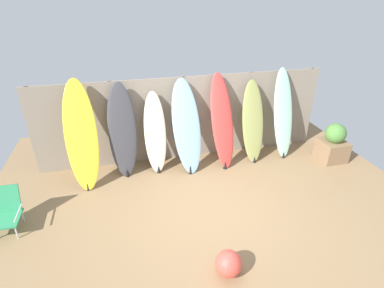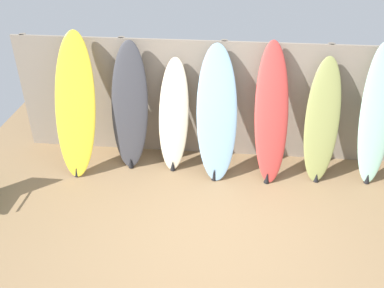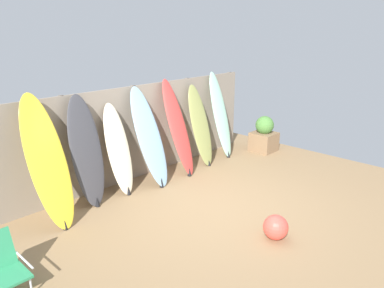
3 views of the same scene
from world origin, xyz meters
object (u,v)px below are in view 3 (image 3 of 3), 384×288
object	(u,v)px
surfboard_yellow_0	(47,162)
surfboard_olive_5	(200,126)
surfboard_seafoam_6	(220,115)
surfboard_cream_2	(118,150)
surfboard_charcoal_1	(86,152)
surfboard_red_4	(178,128)
beach_ball	(276,227)
planter_box	(264,135)
surfboard_skyblue_3	(149,138)

from	to	relation	value
surfboard_yellow_0	surfboard_olive_5	size ratio (longest dim) A/B	1.16
surfboard_olive_5	surfboard_seafoam_6	size ratio (longest dim) A/B	0.89
surfboard_cream_2	surfboard_charcoal_1	bearing A→B (deg)	-178.88
surfboard_charcoal_1	surfboard_red_4	bearing A→B (deg)	-2.45
surfboard_yellow_0	surfboard_charcoal_1	world-z (taller)	surfboard_yellow_0
surfboard_yellow_0	surfboard_red_4	xyz separation A→B (m)	(2.73, 0.08, -0.03)
surfboard_charcoal_1	surfboard_seafoam_6	size ratio (longest dim) A/B	0.97
surfboard_red_4	surfboard_olive_5	world-z (taller)	surfboard_red_4
surfboard_yellow_0	beach_ball	xyz separation A→B (m)	(1.91, -2.69, -0.79)
surfboard_red_4	surfboard_olive_5	xyz separation A→B (m)	(0.70, 0.05, -0.10)
planter_box	surfboard_yellow_0	bearing A→B (deg)	175.62
surfboard_skyblue_3	surfboard_cream_2	bearing A→B (deg)	170.14
surfboard_olive_5	surfboard_seafoam_6	xyz separation A→B (m)	(0.71, 0.04, 0.10)
surfboard_seafoam_6	planter_box	distance (m)	1.25
surfboard_yellow_0	surfboard_charcoal_1	bearing A→B (deg)	12.74
surfboard_yellow_0	planter_box	world-z (taller)	surfboard_yellow_0
surfboard_skyblue_3	beach_ball	size ratio (longest dim) A/B	5.16
surfboard_yellow_0	surfboard_olive_5	world-z (taller)	surfboard_yellow_0
surfboard_charcoal_1	surfboard_seafoam_6	distance (m)	3.41
surfboard_yellow_0	surfboard_olive_5	xyz separation A→B (m)	(3.43, 0.13, -0.13)
surfboard_cream_2	surfboard_skyblue_3	xyz separation A→B (m)	(0.62, -0.11, 0.11)
surfboard_skyblue_3	surfboard_olive_5	distance (m)	1.45
surfboard_yellow_0	planter_box	xyz separation A→B (m)	(5.11, -0.39, -0.59)
surfboard_charcoal_1	beach_ball	xyz separation A→B (m)	(1.18, -2.85, -0.73)
surfboard_charcoal_1	surfboard_cream_2	bearing A→B (deg)	1.12
surfboard_seafoam_6	beach_ball	bearing A→B (deg)	-128.03
surfboard_yellow_0	surfboard_red_4	distance (m)	2.73
surfboard_skyblue_3	surfboard_yellow_0	bearing A→B (deg)	-177.96
surfboard_red_4	planter_box	xyz separation A→B (m)	(2.38, -0.47, -0.56)
surfboard_seafoam_6	planter_box	bearing A→B (deg)	-29.81
surfboard_yellow_0	surfboard_cream_2	bearing A→B (deg)	7.45
surfboard_skyblue_3	beach_ball	xyz separation A→B (m)	(-0.07, -2.76, -0.72)
surfboard_yellow_0	surfboard_charcoal_1	distance (m)	0.75
surfboard_charcoal_1	planter_box	bearing A→B (deg)	-7.26
surfboard_olive_5	surfboard_seafoam_6	world-z (taller)	surfboard_seafoam_6
surfboard_yellow_0	surfboard_charcoal_1	xyz separation A→B (m)	(0.73, 0.17, -0.06)
surfboard_olive_5	beach_ball	xyz separation A→B (m)	(-1.52, -2.81, -0.66)
surfboard_charcoal_1	surfboard_seafoam_6	world-z (taller)	surfboard_seafoam_6
planter_box	surfboard_charcoal_1	bearing A→B (deg)	172.74
surfboard_red_4	beach_ball	bearing A→B (deg)	-106.45
planter_box	surfboard_seafoam_6	bearing A→B (deg)	150.19
surfboard_skyblue_3	planter_box	bearing A→B (deg)	-8.41
surfboard_charcoal_1	surfboard_cream_2	size ratio (longest dim) A/B	1.15
surfboard_skyblue_3	surfboard_red_4	size ratio (longest dim) A/B	0.96
planter_box	surfboard_red_4	bearing A→B (deg)	168.79
surfboard_yellow_0	surfboard_olive_5	bearing A→B (deg)	2.13
surfboard_olive_5	planter_box	xyz separation A→B (m)	(1.68, -0.52, -0.46)
surfboard_olive_5	planter_box	world-z (taller)	surfboard_olive_5
surfboard_yellow_0	surfboard_seafoam_6	world-z (taller)	surfboard_yellow_0
surfboard_red_4	beach_ball	xyz separation A→B (m)	(-0.82, -2.77, -0.76)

